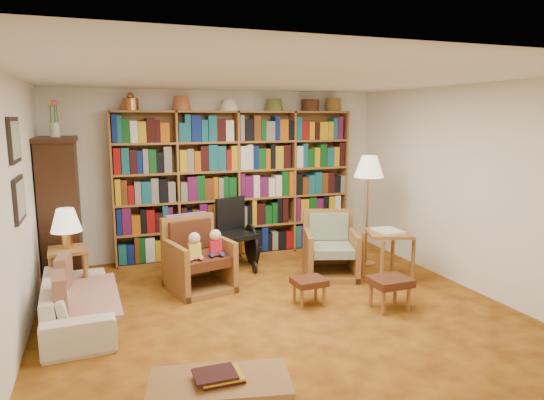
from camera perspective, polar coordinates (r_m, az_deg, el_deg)
name	(u,v)px	position (r m, az deg, el deg)	size (l,w,h in m)	color
floor	(279,312)	(5.44, 0.78, -13.06)	(5.00, 5.00, 0.00)	#B76D1C
ceiling	(279,78)	(5.03, 0.85, 14.21)	(5.00, 5.00, 0.00)	white
wall_back	(221,174)	(7.46, -5.98, 3.08)	(5.00, 5.00, 0.00)	white
wall_front	(433,269)	(2.94, 18.39, -7.70)	(5.00, 5.00, 0.00)	white
wall_left	(13,216)	(4.83, -28.20, -1.67)	(5.00, 5.00, 0.00)	white
wall_right	(470,188)	(6.40, 22.26, 1.31)	(5.00, 5.00, 0.00)	white
bookshelf	(237,180)	(7.35, -4.14, 2.39)	(3.60, 0.30, 2.42)	#9C6030
curio_cabinet	(61,208)	(6.81, -23.62, -0.85)	(0.50, 0.95, 2.40)	#331A0E
framed_pictures	(17,170)	(5.07, -27.82, 3.15)	(0.03, 0.52, 0.97)	black
sofa	(77,302)	(5.44, -21.94, -11.07)	(0.64, 1.64, 0.48)	beige
sofa_throw	(82,296)	(5.42, -21.45, -10.44)	(0.71, 1.33, 0.04)	beige
cushion_left	(64,273)	(5.72, -23.28, -7.93)	(0.12, 0.38, 0.38)	maroon
cushion_right	(60,296)	(5.05, -23.72, -10.26)	(0.12, 0.39, 0.39)	maroon
side_table_lamp	(69,261)	(6.12, -22.78, -6.67)	(0.45, 0.45, 0.61)	#9C6030
table_lamp	(66,222)	(6.01, -23.08, -2.35)	(0.34, 0.34, 0.47)	#C38F3E
armchair_leather	(198,259)	(6.13, -8.72, -6.86)	(0.87, 0.89, 0.90)	#9C6030
armchair_sage	(328,251)	(6.61, 6.57, -5.97)	(0.90, 0.91, 0.85)	#9C6030
wheelchair	(233,236)	(6.89, -4.58, -4.26)	(0.61, 0.78, 0.98)	black
floor_lamp	(369,171)	(6.95, 11.34, 3.37)	(0.42, 0.42, 1.58)	#C38F3E
side_table_papers	(388,240)	(6.44, 13.53, -4.63)	(0.68, 0.68, 0.68)	#9C6030
footstool_a	(309,283)	(5.57, 4.39, -9.75)	(0.38, 0.33, 0.31)	#542716
footstool_b	(390,283)	(5.58, 13.71, -9.52)	(0.44, 0.38, 0.36)	#542716
coffee_table	(220,386)	(3.49, -6.16, -20.96)	(1.02, 0.66, 0.43)	#9C6030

